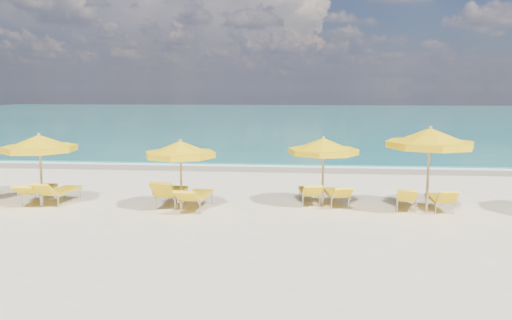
{
  "coord_description": "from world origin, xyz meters",
  "views": [
    {
      "loc": [
        1.58,
        -14.43,
        3.51
      ],
      "look_at": [
        0.0,
        1.5,
        1.2
      ],
      "focal_mm": 35.0,
      "sensor_mm": 36.0,
      "label": 1
    }
  ],
  "objects": [
    {
      "name": "ground_plane",
      "position": [
        0.0,
        0.0,
        0.0
      ],
      "size": [
        120.0,
        120.0,
        0.0
      ],
      "primitive_type": "plane",
      "color": "beige"
    },
    {
      "name": "ocean",
      "position": [
        0.0,
        48.0,
        0.0
      ],
      "size": [
        120.0,
        80.0,
        0.3
      ],
      "primitive_type": "cube",
      "color": "#126761",
      "rests_on": "ground"
    },
    {
      "name": "wet_sand_band",
      "position": [
        0.0,
        7.4,
        0.0
      ],
      "size": [
        120.0,
        2.6,
        0.01
      ],
      "primitive_type": "cube",
      "color": "tan",
      "rests_on": "ground"
    },
    {
      "name": "foam_line",
      "position": [
        0.0,
        8.2,
        0.0
      ],
      "size": [
        120.0,
        1.2,
        0.03
      ],
      "primitive_type": "cube",
      "color": "white",
      "rests_on": "ground"
    },
    {
      "name": "whitecap_near",
      "position": [
        -6.0,
        17.0,
        0.0
      ],
      "size": [
        14.0,
        0.36,
        0.05
      ],
      "primitive_type": "cube",
      "color": "white",
      "rests_on": "ground"
    },
    {
      "name": "whitecap_far",
      "position": [
        8.0,
        24.0,
        0.0
      ],
      "size": [
        18.0,
        0.3,
        0.05
      ],
      "primitive_type": "cube",
      "color": "white",
      "rests_on": "ground"
    },
    {
      "name": "umbrella_3",
      "position": [
        -6.28,
        -0.44,
        1.87
      ],
      "size": [
        2.65,
        2.65,
        2.2
      ],
      "rotation": [
        0.0,
        0.0,
        -0.26
      ],
      "color": "tan",
      "rests_on": "ground"
    },
    {
      "name": "umbrella_4",
      "position": [
        -1.96,
        -0.59,
        1.77
      ],
      "size": [
        2.08,
        2.08,
        2.07
      ],
      "rotation": [
        0.0,
        0.0,
        -0.01
      ],
      "color": "tan",
      "rests_on": "ground"
    },
    {
      "name": "umbrella_5",
      "position": [
        2.12,
        0.31,
        1.8
      ],
      "size": [
        2.33,
        2.33,
        2.11
      ],
      "rotation": [
        0.0,
        0.0,
        -0.13
      ],
      "color": "tan",
      "rests_on": "ground"
    },
    {
      "name": "umbrella_6",
      "position": [
        5.05,
        -0.13,
        2.11
      ],
      "size": [
        2.52,
        2.52,
        2.47
      ],
      "rotation": [
        0.0,
        0.0,
        0.03
      ],
      "color": "tan",
      "rests_on": "ground"
    },
    {
      "name": "lounger_3_left",
      "position": [
        -6.65,
        0.03,
        0.23
      ],
      "size": [
        0.83,
        1.99,
        0.75
      ],
      "rotation": [
        0.0,
        0.0,
        0.11
      ],
      "color": "#A5A8AD",
      "rests_on": "ground"
    },
    {
      "name": "lounger_3_right",
      "position": [
        -5.89,
        -0.08,
        0.22
      ],
      "size": [
        0.8,
        1.86,
        0.82
      ],
      "rotation": [
        0.0,
        0.0,
        -0.11
      ],
      "color": "#A5A8AD",
      "rests_on": "ground"
    },
    {
      "name": "lounger_4_left",
      "position": [
        -2.42,
        -0.04,
        0.24
      ],
      "size": [
        0.71,
        1.92,
        0.93
      ],
      "rotation": [
        0.0,
        0.0,
        -0.03
      ],
      "color": "#A5A8AD",
      "rests_on": "ground"
    },
    {
      "name": "lounger_4_right",
      "position": [
        -1.57,
        -0.39,
        0.23
      ],
      "size": [
        0.8,
        1.99,
        0.79
      ],
      "rotation": [
        0.0,
        0.0,
        -0.09
      ],
      "color": "#A5A8AD",
      "rests_on": "ground"
    },
    {
      "name": "lounger_5_left",
      "position": [
        1.74,
        0.72,
        0.21
      ],
      "size": [
        0.73,
        1.75,
        0.75
      ],
      "rotation": [
        0.0,
        0.0,
        0.1
      ],
      "color": "#A5A8AD",
      "rests_on": "ground"
    },
    {
      "name": "lounger_5_right",
      "position": [
        2.54,
        0.56,
        0.21
      ],
      "size": [
        0.85,
        1.81,
        0.74
      ],
      "rotation": [
        0.0,
        0.0,
        0.17
      ],
      "color": "#A5A8AD",
      "rests_on": "ground"
    },
    {
      "name": "lounger_6_left",
      "position": [
        4.57,
        0.25,
        0.21
      ],
      "size": [
        0.87,
        1.76,
        0.77
      ],
      "rotation": [
        0.0,
        0.0,
        -0.19
      ],
      "color": "#A5A8AD",
      "rests_on": "ground"
    },
    {
      "name": "lounger_6_right",
      "position": [
        5.49,
        0.16,
        0.2
      ],
      "size": [
        0.59,
        1.6,
        0.76
      ],
      "rotation": [
        0.0,
        0.0,
        0.03
      ],
      "color": "#A5A8AD",
      "rests_on": "ground"
    }
  ]
}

